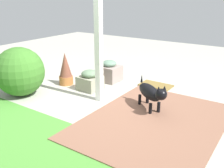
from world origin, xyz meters
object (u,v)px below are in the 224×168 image
porch_pillar (98,27)px  stone_planter_near (90,81)px  round_shrub (20,72)px  doormat (156,85)px  terracotta_pot_spiky (66,70)px  dog (151,93)px  stone_planter_nearest (109,72)px

porch_pillar → stone_planter_near: bearing=-34.3°
porch_pillar → round_shrub: bearing=24.3°
stone_planter_near → doormat: bearing=-137.6°
round_shrub → terracotta_pot_spiky: 0.92m
terracotta_pot_spiky → dog: bearing=175.2°
doormat → stone_planter_nearest: bearing=14.7°
stone_planter_near → round_shrub: bearing=46.7°
porch_pillar → doormat: 1.78m
stone_planter_near → dog: 1.39m
round_shrub → terracotta_pot_spiky: size_ratio=1.35×
stone_planter_nearest → terracotta_pot_spiky: bearing=47.9°
round_shrub → doormat: bearing=-135.5°
terracotta_pot_spiky → doormat: size_ratio=1.04×
round_shrub → dog: round_shrub is taller
porch_pillar → terracotta_pot_spiky: (1.05, -0.28, -0.93)m
terracotta_pot_spiky → dog: size_ratio=0.96×
dog → doormat: bearing=-69.4°
terracotta_pot_spiky → dog: terracotta_pot_spiky is taller
stone_planter_nearest → round_shrub: size_ratio=0.51×
stone_planter_nearest → stone_planter_near: size_ratio=1.04×
porch_pillar → stone_planter_nearest: 1.47m
stone_planter_near → round_shrub: size_ratio=0.49×
stone_planter_nearest → dog: bearing=148.6°
round_shrub → doormat: (-1.82, -1.79, -0.42)m
dog → round_shrub: bearing=17.6°
stone_planter_near → stone_planter_nearest: bearing=-90.9°
porch_pillar → round_shrub: (1.31, 0.59, -0.80)m
round_shrub → dog: bearing=-162.4°
round_shrub → stone_planter_near: bearing=-133.3°
stone_planter_nearest → doormat: bearing=-165.3°
doormat → terracotta_pot_spiky: bearing=30.5°
terracotta_pot_spiky → stone_planter_nearest: bearing=-132.1°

